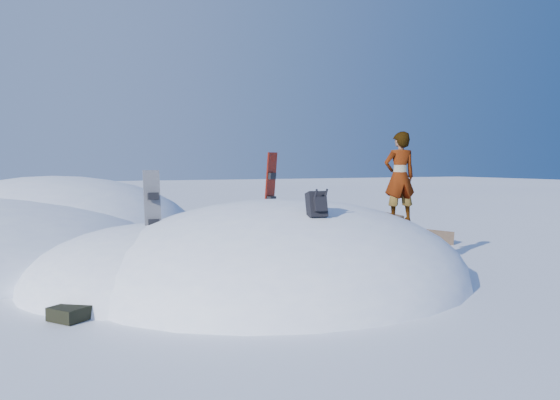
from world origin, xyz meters
name	(u,v)px	position (x,y,z in m)	size (l,w,h in m)	color
ground	(283,282)	(0.00, 0.00, 0.00)	(120.00, 120.00, 0.00)	white
snow_mound	(269,280)	(-0.17, 0.24, 0.00)	(8.00, 6.00, 3.00)	white
rock_outcrop	(363,246)	(3.72, 3.01, 0.01)	(4.68, 4.41, 1.68)	brown
snowboard_red	(270,190)	(0.07, 0.69, 1.63)	(0.32, 0.29, 1.49)	red
snowboard_dark	(153,213)	(-2.21, 0.47, 1.30)	(0.29, 0.30, 1.48)	black
backpack	(317,205)	(-0.06, -1.39, 1.50)	(0.32, 0.37, 0.48)	black
gear_pile	(81,309)	(-3.51, -0.86, 0.12)	(0.90, 0.77, 0.24)	black
person	(400,177)	(2.35, -0.27, 1.88)	(0.63, 0.41, 1.72)	slate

